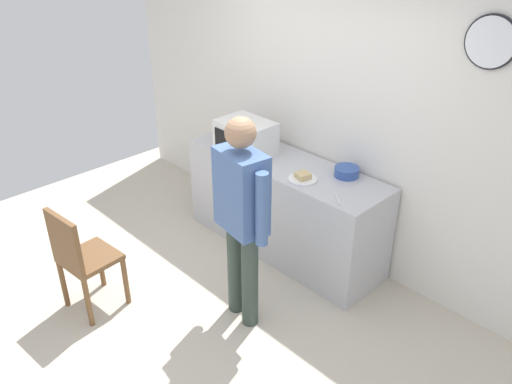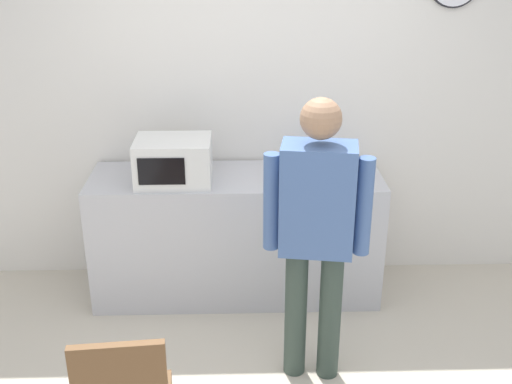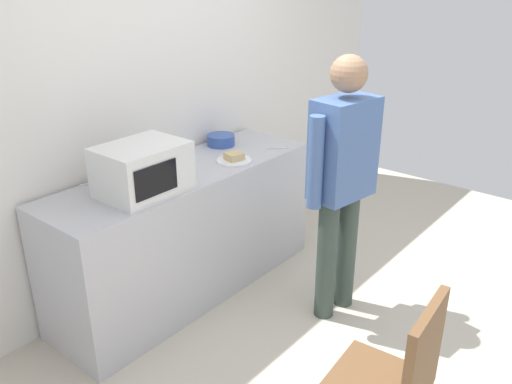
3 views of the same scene
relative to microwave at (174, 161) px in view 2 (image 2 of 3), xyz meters
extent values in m
cube|color=silver|center=(0.56, 0.47, 0.23)|extent=(5.40, 0.10, 2.60)
cube|color=#B7B7BC|center=(0.41, 0.09, -0.61)|extent=(2.02, 0.62, 0.92)
cube|color=silver|center=(0.00, 0.00, 0.00)|extent=(0.50, 0.38, 0.30)
cube|color=black|center=(-0.06, -0.19, 0.00)|extent=(0.30, 0.01, 0.18)
cylinder|color=white|center=(0.75, -0.05, -0.14)|extent=(0.25, 0.25, 0.01)
cube|color=tan|center=(0.75, -0.05, -0.11)|extent=(0.13, 0.13, 0.05)
cylinder|color=#33519E|center=(0.96, 0.27, -0.11)|extent=(0.21, 0.21, 0.08)
cube|color=silver|center=(1.17, -0.11, -0.15)|extent=(0.14, 0.13, 0.01)
cube|color=silver|center=(-0.12, 0.34, -0.15)|extent=(0.15, 0.12, 0.01)
cylinder|color=#33423A|center=(0.96, -0.86, -0.65)|extent=(0.13, 0.13, 0.84)
cylinder|color=#33423A|center=(0.76, -0.83, -0.65)|extent=(0.13, 0.13, 0.84)
cube|color=#47669E|center=(0.86, -0.85, 0.09)|extent=(0.43, 0.30, 0.62)
cylinder|color=#47669E|center=(1.11, -0.88, 0.05)|extent=(0.09, 0.09, 0.56)
cylinder|color=#47669E|center=(0.61, -0.81, 0.05)|extent=(0.09, 0.09, 0.56)
sphere|color=#A37A5B|center=(0.86, -0.85, 0.54)|extent=(0.22, 0.22, 0.22)
camera|label=1|loc=(3.27, -3.04, 1.87)|focal=36.52mm
camera|label=2|loc=(0.44, -3.93, 1.46)|focal=44.06mm
camera|label=3|loc=(-1.84, -2.38, 1.10)|focal=37.39mm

